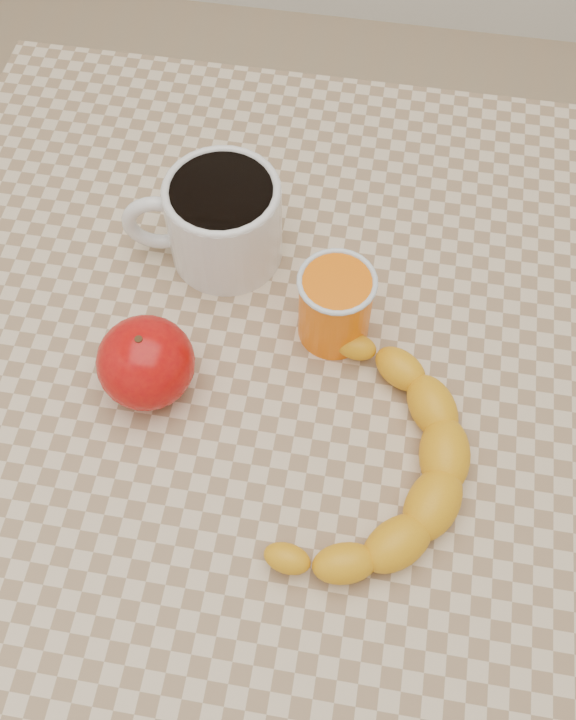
% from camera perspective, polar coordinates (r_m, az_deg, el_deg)
% --- Properties ---
extents(ground, '(3.00, 3.00, 0.00)m').
position_cam_1_polar(ground, '(1.45, 0.00, -15.27)').
color(ground, tan).
rests_on(ground, ground).
extents(table, '(0.80, 0.80, 0.75)m').
position_cam_1_polar(table, '(0.82, 0.00, -3.65)').
color(table, '#CFB592').
rests_on(table, ground).
extents(coffee_mug, '(0.16, 0.13, 0.10)m').
position_cam_1_polar(coffee_mug, '(0.79, -4.81, 9.99)').
color(coffee_mug, silver).
rests_on(coffee_mug, table).
extents(orange_juice_glass, '(0.07, 0.07, 0.08)m').
position_cam_1_polar(orange_juice_glass, '(0.73, 3.37, 3.91)').
color(orange_juice_glass, orange).
rests_on(orange_juice_glass, table).
extents(apple, '(0.10, 0.10, 0.08)m').
position_cam_1_polar(apple, '(0.72, -10.07, -0.19)').
color(apple, '#9F0509').
rests_on(apple, table).
extents(banana, '(0.36, 0.39, 0.04)m').
position_cam_1_polar(banana, '(0.69, 5.83, -7.36)').
color(banana, '#E9A414').
rests_on(banana, table).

